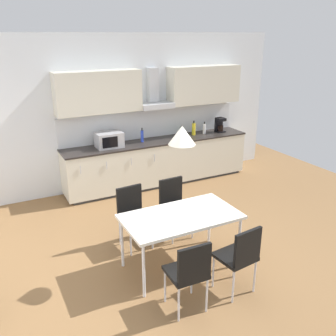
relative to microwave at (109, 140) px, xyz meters
The scene contains 17 objects.
ground_plane 2.79m from the microwave, 89.40° to the right, with size 9.31×8.67×0.02m, color brown.
wall_back 0.55m from the microwave, 85.69° to the left, with size 7.45×0.10×2.90m, color silver.
kitchen_counter 1.16m from the microwave, ahead, with size 3.80×0.64×0.90m.
backsplash_tile 1.06m from the microwave, 16.48° to the left, with size 3.78×0.02×0.55m, color silver.
upper_wall_cabinets 1.32m from the microwave, ahead, with size 3.78×0.40×0.75m.
microwave is the anchor object (origin of this frame).
coffee_maker 2.47m from the microwave, ahead, with size 0.18×0.19×0.30m.
bottle_yellow 1.84m from the microwave, ahead, with size 0.08×0.08×0.30m.
bottle_white 2.09m from the microwave, ahead, with size 0.07×0.07×0.25m.
bottle_blue 0.69m from the microwave, ahead, with size 0.06×0.06×0.28m.
bottle_green 1.54m from the microwave, ahead, with size 0.08×0.08×0.22m.
dining_table 2.76m from the microwave, 90.36° to the right, with size 1.46×0.81×0.74m.
chair_near_right 3.58m from the microwave, 84.81° to the right, with size 0.44×0.44×0.87m.
chair_near_left 3.58m from the microwave, 95.64° to the right, with size 0.41×0.41×0.87m.
chair_far_left 2.05m from the microwave, 100.19° to the right, with size 0.43×0.43×0.87m.
chair_far_right 2.04m from the microwave, 81.08° to the right, with size 0.42×0.42×0.87m.
pendant_lamp 2.84m from the microwave, 90.36° to the right, with size 0.32×0.32×0.22m, color silver.
Camera 1 is at (-2.11, -3.81, 2.88)m, focal length 40.00 mm.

